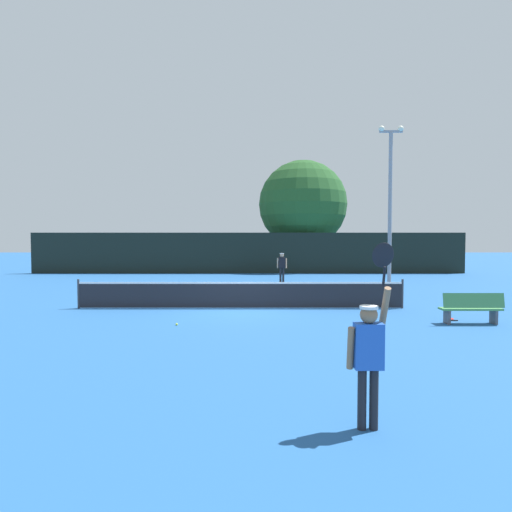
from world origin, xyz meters
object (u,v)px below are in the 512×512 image
player_serving (368,347)px  large_tree (301,205)px  courtside_bench (470,308)px  parked_car_mid (213,258)px  player_receiving (281,264)px  light_pole (389,197)px  parked_car_near (158,259)px  spare_racket (448,319)px  tennis_ball (175,324)px

player_serving → large_tree: 29.50m
courtside_bench → parked_car_mid: (-10.09, 25.49, 0.30)m
player_receiving → courtside_bench: 13.22m
light_pole → parked_car_mid: light_pole is taller
parked_car_near → large_tree: bearing=-13.1°
spare_racket → courtside_bench: 0.96m
large_tree → player_serving: bearing=-94.3°
large_tree → parked_car_mid: size_ratio=2.00×
large_tree → parked_car_near: large_tree is taller
player_receiving → tennis_ball: player_receiving is taller
tennis_ball → large_tree: large_tree is taller
tennis_ball → large_tree: (6.07, 22.16, 5.19)m
player_serving → tennis_ball: (-3.86, 6.97, -1.08)m
spare_racket → light_pole: size_ratio=0.07×
parked_car_near → parked_car_mid: same height
courtside_bench → light_pole: size_ratio=0.23×
player_serving → courtside_bench: size_ratio=1.40×
spare_racket → light_pole: bearing=88.0°
courtside_bench → parked_car_mid: parked_car_mid is taller
courtside_bench → large_tree: (-2.72, 21.96, 4.74)m
player_serving → spare_racket: player_serving is taller
tennis_ball → light_pole: (8.72, 8.09, 4.46)m
spare_racket → player_receiving: bearing=112.0°
player_serving → parked_car_mid: bearing=99.0°
parked_car_near → player_serving: bearing=-77.9°
courtside_bench → light_pole: (-0.06, 7.90, 4.02)m
tennis_ball → parked_car_near: bearing=103.6°
spare_racket → parked_car_mid: parked_car_mid is taller
courtside_bench → parked_car_mid: bearing=111.6°
parked_car_near → parked_car_mid: 4.82m
light_pole → parked_car_near: (-14.46, 15.70, -3.72)m
tennis_ball → spare_racket: size_ratio=0.13×
spare_racket → parked_car_near: parked_car_near is taller
player_receiving → parked_car_near: size_ratio=0.39×
tennis_ball → light_pole: bearing=42.9°
light_pole → parked_car_mid: 20.59m
player_receiving → large_tree: (2.23, 9.71, 4.19)m
player_serving → light_pole: light_pole is taller
tennis_ball → parked_car_near: size_ratio=0.02×
player_serving → courtside_bench: (4.92, 7.16, -0.63)m
spare_racket → large_tree: 21.94m
player_serving → tennis_ball: bearing=119.0°
light_pole → parked_car_near: light_pole is taller
player_serving → large_tree: bearing=85.7°
player_receiving → light_pole: size_ratio=0.21×
spare_racket → parked_car_mid: size_ratio=0.12×
tennis_ball → courtside_bench: 8.80m
player_receiving → tennis_ball: bearing=72.9°
player_receiving → spare_racket: (4.63, -11.47, -1.02)m
tennis_ball → parked_car_near: parked_car_near is taller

